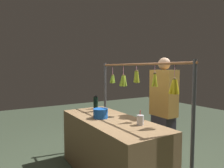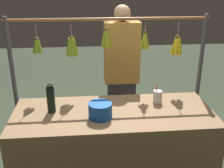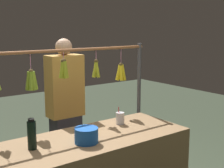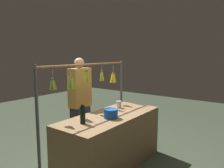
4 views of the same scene
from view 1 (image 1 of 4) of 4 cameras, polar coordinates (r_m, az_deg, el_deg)
name	(u,v)px [view 1 (image 1 of 4)]	position (r m, az deg, el deg)	size (l,w,h in m)	color
market_counter	(111,148)	(3.06, -0.32, -17.43)	(1.86, 0.76, 0.84)	olive
display_rack	(138,93)	(3.13, 7.29, -2.64)	(2.05, 0.12, 1.66)	#4C4C51
water_bottle	(96,104)	(3.41, -4.59, -5.58)	(0.07, 0.07, 0.27)	black
blue_bucket	(101,113)	(2.97, -3.22, -8.21)	(0.21, 0.21, 0.14)	blue
drink_cup	(140,120)	(2.64, 7.92, -9.96)	(0.09, 0.09, 0.19)	silver
vendor_person	(163,114)	(3.31, 14.17, -8.05)	(0.41, 0.22, 1.72)	#2D2D38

